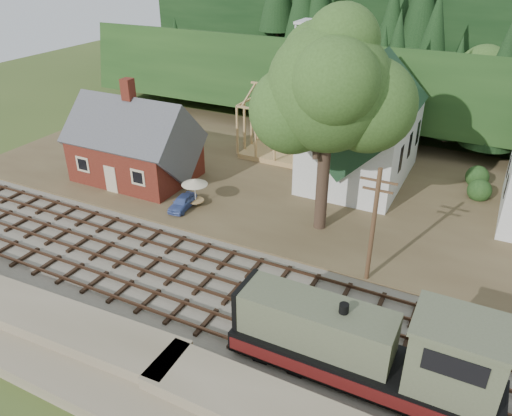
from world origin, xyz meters
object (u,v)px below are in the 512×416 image
at_px(car_blue, 183,202).
at_px(car_green, 111,155).
at_px(patio_set, 195,183).
at_px(locomotive, 372,350).

xyz_separation_m(car_blue, car_green, (-11.79, 5.01, 0.11)).
xyz_separation_m(car_blue, patio_set, (0.63, 0.96, 1.46)).
bearing_deg(car_green, patio_set, -109.39).
relative_size(locomotive, car_blue, 4.00).
relative_size(car_blue, patio_set, 1.37).
bearing_deg(car_green, car_blue, -114.33).
distance_m(car_blue, car_green, 12.81).
distance_m(locomotive, car_blue, 21.27).
relative_size(car_blue, car_green, 0.81).
xyz_separation_m(car_green, patio_set, (12.42, -4.06, 1.35)).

